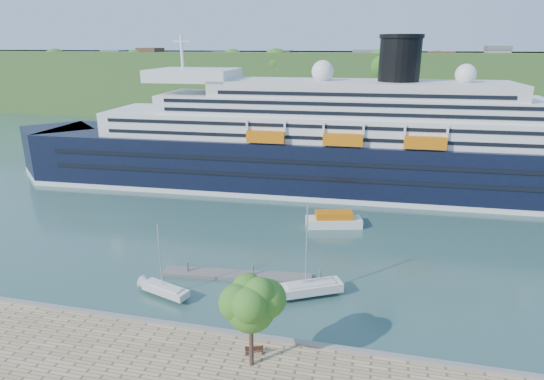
{
  "coord_description": "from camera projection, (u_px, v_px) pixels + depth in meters",
  "views": [
    {
      "loc": [
        15.93,
        -34.7,
        26.87
      ],
      "look_at": [
        0.81,
        30.0,
        5.46
      ],
      "focal_mm": 30.0,
      "sensor_mm": 36.0,
      "label": 1
    }
  ],
  "objects": [
    {
      "name": "promenade_tree",
      "position": [
        251.0,
        318.0,
        37.07
      ],
      "size": [
        5.45,
        5.45,
        9.02
      ],
      "primitive_type": null,
      "color": "#32641A",
      "rests_on": "promenade"
    },
    {
      "name": "park_bench",
      "position": [
        254.0,
        348.0,
        39.65
      ],
      "size": [
        1.79,
        1.19,
        1.06
      ],
      "primitive_type": null,
      "rotation": [
        0.0,
        0.0,
        0.34
      ],
      "color": "#4B2715",
      "rests_on": "promenade"
    },
    {
      "name": "sailboat_white_far",
      "position": [
        311.0,
        255.0,
        49.17
      ],
      "size": [
        8.05,
        5.67,
        10.26
      ],
      "primitive_type": null,
      "rotation": [
        0.0,
        0.0,
        0.49
      ],
      "color": "silver",
      "rests_on": "ground"
    },
    {
      "name": "cruise_ship",
      "position": [
        321.0,
        115.0,
        84.72
      ],
      "size": [
        127.95,
        23.82,
        28.58
      ],
      "primitive_type": null,
      "rotation": [
        0.0,
        0.0,
        0.04
      ],
      "color": "black",
      "rests_on": "ground"
    },
    {
      "name": "floating_pontoon",
      "position": [
        236.0,
        275.0,
        54.97
      ],
      "size": [
        18.31,
        4.29,
        0.4
      ],
      "primitive_type": null,
      "rotation": [
        0.0,
        0.0,
        0.11
      ],
      "color": "gray",
      "rests_on": "ground"
    },
    {
      "name": "tender_launch",
      "position": [
        334.0,
        219.0,
        69.85
      ],
      "size": [
        9.04,
        5.0,
        2.37
      ],
      "primitive_type": null,
      "rotation": [
        0.0,
        0.0,
        0.25
      ],
      "color": "#D0690C",
      "rests_on": "ground"
    },
    {
      "name": "ground",
      "position": [
        193.0,
        336.0,
        43.85
      ],
      "size": [
        400.0,
        400.0,
        0.0
      ],
      "primitive_type": "plane",
      "color": "#2B4C48",
      "rests_on": "ground"
    },
    {
      "name": "quay_coping",
      "position": [
        192.0,
        327.0,
        43.31
      ],
      "size": [
        220.0,
        0.5,
        0.3
      ],
      "primitive_type": "cube",
      "color": "slate",
      "rests_on": "promenade"
    },
    {
      "name": "sailboat_white_near",
      "position": [
        163.0,
        263.0,
        49.44
      ],
      "size": [
        6.57,
        3.6,
        8.18
      ],
      "primitive_type": null,
      "rotation": [
        0.0,
        0.0,
        -0.31
      ],
      "color": "silver",
      "rests_on": "ground"
    },
    {
      "name": "far_hillside",
      "position": [
        338.0,
        84.0,
        174.56
      ],
      "size": [
        400.0,
        50.0,
        24.0
      ],
      "primitive_type": "cube",
      "color": "#385B24",
      "rests_on": "ground"
    }
  ]
}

